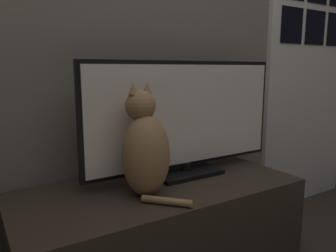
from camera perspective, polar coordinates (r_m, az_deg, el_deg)
name	(u,v)px	position (r m, az deg, el deg)	size (l,w,h in m)	color
tv_stand	(161,234)	(1.53, -1.28, -18.34)	(1.23, 0.54, 0.45)	#33281E
tv	(186,119)	(1.53, 3.16, 1.30)	(1.02, 0.19, 0.54)	black
cat	(145,150)	(1.30, -4.06, -4.13)	(0.22, 0.31, 0.45)	#997547
door	(311,54)	(2.50, 23.64, 11.40)	(0.84, 0.04, 2.05)	silver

